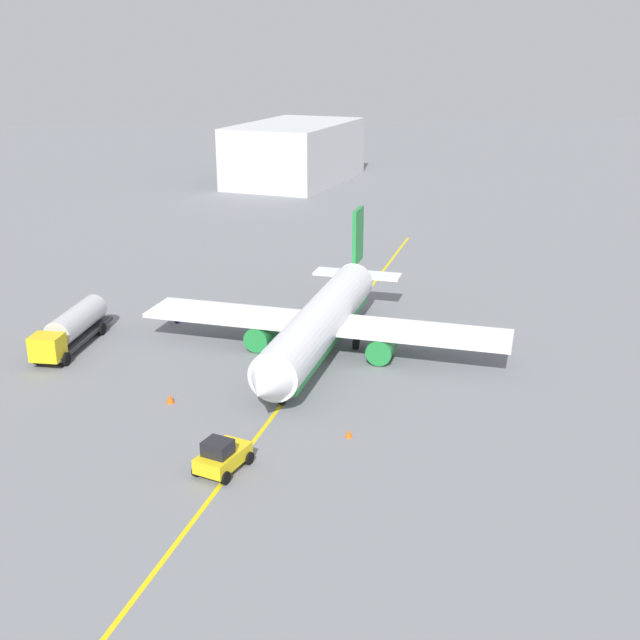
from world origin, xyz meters
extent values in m
plane|color=slate|center=(0.00, 0.00, 0.00)|extent=(400.00, 400.00, 0.00)
cylinder|color=white|center=(0.00, 0.00, 2.82)|extent=(23.19, 12.86, 3.64)
cube|color=#238C3D|center=(0.00, 0.00, 1.82)|extent=(21.72, 11.73, 1.02)
cone|color=white|center=(12.08, -5.29, 2.82)|extent=(4.42, 4.52, 3.49)
cone|color=white|center=(-12.68, 5.56, 3.18)|extent=(5.47, 4.68, 3.09)
cube|color=#238C3D|center=(-12.08, 5.29, 7.04)|extent=(3.08, 1.61, 5.20)
cube|color=white|center=(-12.08, 5.29, 3.22)|extent=(5.57, 8.66, 0.24)
cube|color=white|center=(-0.92, 0.40, 2.36)|extent=(16.77, 30.16, 0.36)
cylinder|color=#238C3D|center=(1.90, 4.84, 1.11)|extent=(3.77, 3.21, 2.10)
cylinder|color=#238C3D|center=(-2.27, -4.68, 1.11)|extent=(3.77, 3.21, 2.10)
cylinder|color=#4C4C51|center=(9.06, -3.97, 1.14)|extent=(0.24, 0.24, 1.18)
cylinder|color=black|center=(9.06, -3.97, 0.55)|extent=(1.17, 0.81, 1.10)
cylinder|color=#4C4C51|center=(-0.79, 3.18, 1.14)|extent=(0.24, 0.24, 1.18)
cylinder|color=black|center=(-0.79, 3.18, 0.55)|extent=(1.17, 0.81, 1.10)
cylinder|color=#4C4C51|center=(-2.88, -1.58, 1.14)|extent=(0.24, 0.24, 1.18)
cylinder|color=black|center=(-2.88, -1.58, 0.55)|extent=(1.17, 0.81, 1.10)
cube|color=#2D2D33|center=(-4.91, -20.46, 0.70)|extent=(10.68, 5.30, 0.30)
cube|color=yellow|center=(-0.30, -21.80, 1.65)|extent=(2.59, 2.86, 2.00)
cube|color=black|center=(0.56, -22.05, 2.05)|extent=(0.71, 1.97, 0.90)
cylinder|color=silver|center=(-5.49, -20.29, 2.00)|extent=(7.93, 4.33, 2.30)
cylinder|color=black|center=(-0.34, -20.49, 0.55)|extent=(1.15, 0.64, 1.10)
cylinder|color=black|center=(-1.04, -22.89, 0.55)|extent=(1.15, 0.64, 1.10)
cylinder|color=black|center=(-7.11, -18.52, 0.55)|extent=(1.15, 0.64, 1.10)
cylinder|color=black|center=(-7.81, -20.92, 0.55)|extent=(1.15, 0.64, 1.10)
cube|color=yellow|center=(17.75, -8.32, 0.85)|extent=(4.10, 3.70, 0.90)
cube|color=black|center=(18.16, -8.61, 1.75)|extent=(2.06, 2.11, 0.90)
cylinder|color=black|center=(16.11, -8.40, 0.40)|extent=(0.83, 0.70, 0.80)
cylinder|color=black|center=(17.25, -6.76, 0.40)|extent=(0.83, 0.70, 0.80)
cylinder|color=black|center=(18.24, -9.89, 0.40)|extent=(0.83, 0.70, 0.80)
cylinder|color=black|center=(19.39, -8.25, 0.40)|extent=(0.83, 0.70, 0.80)
cube|color=navy|center=(-9.42, -12.06, 0.42)|extent=(0.49, 0.39, 0.85)
cube|color=yellow|center=(-9.42, -12.06, 1.15)|extent=(0.58, 0.45, 0.60)
sphere|color=tan|center=(-9.42, -12.06, 1.59)|extent=(0.24, 0.24, 0.24)
cone|color=#F2590F|center=(7.79, -11.93, 0.34)|extent=(0.60, 0.60, 0.67)
cone|color=#F2590F|center=(14.64, -0.08, 0.28)|extent=(0.50, 0.50, 0.56)
cube|color=silver|center=(-85.32, 7.06, 5.28)|extent=(34.15, 29.06, 10.57)
cube|color=#4C515B|center=(-89.40, -0.32, 3.70)|extent=(18.31, 10.22, 6.97)
cube|color=yellow|center=(0.00, 0.00, 0.01)|extent=(78.22, 34.52, 0.01)
camera|label=1|loc=(59.94, -8.16, 24.52)|focal=44.06mm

